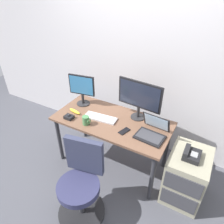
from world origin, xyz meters
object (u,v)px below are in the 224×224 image
monitor_side (82,88)px  laptop (152,131)px  coffee_mug (86,120)px  desk_phone (191,154)px  cell_phone (124,131)px  keyboard (100,118)px  trackball_mouse (69,117)px  monitor_main (139,97)px  file_cabinet (186,176)px  office_chair (81,185)px  banana (75,111)px

monitor_side → laptop: 1.09m
coffee_mug → desk_phone: bearing=7.8°
laptop → cell_phone: laptop is taller
keyboard → trackball_mouse: bearing=-151.3°
monitor_main → trackball_mouse: (-0.74, -0.44, -0.27)m
monitor_main → laptop: (0.27, -0.24, -0.24)m
coffee_mug → cell_phone: bearing=11.8°
trackball_mouse → file_cabinet: bearing=7.3°
file_cabinet → desk_phone: 0.36m
laptop → coffee_mug: (-0.76, -0.19, 0.00)m
file_cabinet → monitor_main: size_ratio=1.15×
office_chair → laptop: laptop is taller
monitor_side → cell_phone: bearing=-19.3°
coffee_mug → file_cabinet: bearing=8.5°
banana → keyboard: bearing=7.7°
monitor_side → banana: monitor_side is taller
file_cabinet → coffee_mug: (-1.21, -0.18, 0.47)m
coffee_mug → banana: coffee_mug is taller
banana → office_chair: bearing=-50.4°
keyboard → coffee_mug: size_ratio=3.86×
coffee_mug → keyboard: bearing=64.0°
cell_phone → keyboard: bearing=-175.9°
file_cabinet → desk_phone: (-0.01, -0.02, 0.36)m
desk_phone → keyboard: size_ratio=0.48×
office_chair → trackball_mouse: 0.84m
trackball_mouse → banana: trackball_mouse is taller
cell_phone → coffee_mug: bearing=-151.3°
desk_phone → monitor_side: monitor_side is taller
office_chair → keyboard: bearing=105.3°
monitor_main → banana: monitor_main is taller
office_chair → keyboard: size_ratio=2.18×
file_cabinet → monitor_main: 1.05m
file_cabinet → laptop: (-0.46, 0.01, 0.47)m
file_cabinet → banana: size_ratio=3.37×
laptop → banana: laptop is taller
desk_phone → office_chair: (-0.92, -0.71, -0.27)m
office_chair → monitor_side: monitor_side is taller
cell_phone → monitor_main: bearing=102.9°
trackball_mouse → laptop: bearing=10.9°
coffee_mug → monitor_side: bearing=130.0°
laptop → monitor_side: bearing=170.6°
file_cabinet → laptop: size_ratio=1.91×
monitor_side → coffee_mug: monitor_side is taller
monitor_main → laptop: 0.44m
file_cabinet → trackball_mouse: bearing=-172.7°
file_cabinet → monitor_main: bearing=161.3°
laptop → trackball_mouse: bearing=-169.1°
monitor_side → keyboard: (0.39, -0.18, -0.23)m
monitor_side → file_cabinet: bearing=-6.9°
office_chair → monitor_side: size_ratio=2.16×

